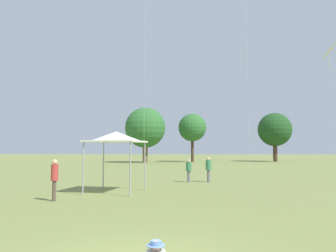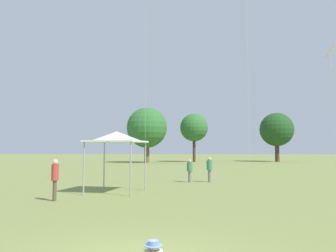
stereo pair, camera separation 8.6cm
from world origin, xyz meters
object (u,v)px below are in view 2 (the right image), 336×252
(person_standing_1, at_px, (190,169))
(distant_tree_2, at_px, (194,128))
(distant_tree_0, at_px, (277,130))
(distant_tree_1, at_px, (147,128))
(person_standing_3, at_px, (209,167))
(person_standing_2, at_px, (55,175))
(canopy_tent, at_px, (117,137))
(kite_2, at_px, (330,54))

(person_standing_1, relative_size, distant_tree_2, 0.18)
(person_standing_1, bearing_deg, distant_tree_2, 10.04)
(distant_tree_0, height_order, distant_tree_1, distant_tree_1)
(person_standing_3, bearing_deg, distant_tree_2, 160.10)
(distant_tree_0, bearing_deg, person_standing_3, -109.72)
(person_standing_2, distance_m, distant_tree_2, 46.00)
(person_standing_2, xyz_separation_m, distant_tree_2, (5.79, 45.35, 5.06))
(person_standing_2, height_order, distant_tree_2, distant_tree_2)
(person_standing_1, bearing_deg, person_standing_2, 157.16)
(canopy_tent, bearing_deg, distant_tree_2, 84.81)
(person_standing_2, height_order, canopy_tent, canopy_tent)
(person_standing_2, xyz_separation_m, distant_tree_1, (-2.18, 41.25, 4.80))
(person_standing_1, bearing_deg, canopy_tent, 157.02)
(distant_tree_0, distance_m, distant_tree_2, 15.28)
(person_standing_2, bearing_deg, canopy_tent, 164.92)
(person_standing_1, relative_size, kite_2, 0.15)
(person_standing_2, relative_size, kite_2, 0.17)
(kite_2, xyz_separation_m, distant_tree_1, (-18.67, 29.21, -3.67))
(person_standing_1, height_order, canopy_tent, canopy_tent)
(person_standing_1, relative_size, person_standing_2, 0.86)
(person_standing_3, xyz_separation_m, canopy_tent, (-5.03, -5.75, 1.85))
(canopy_tent, distance_m, kite_2, 18.39)
(person_standing_2, bearing_deg, person_standing_1, 164.66)
(person_standing_1, bearing_deg, kite_2, -62.32)
(person_standing_3, bearing_deg, person_standing_1, -106.45)
(person_standing_2, xyz_separation_m, distant_tree_0, (20.90, 47.60, 4.75))
(person_standing_1, bearing_deg, person_standing_3, -74.41)
(distant_tree_1, bearing_deg, distant_tree_2, 27.20)
(kite_2, bearing_deg, person_standing_2, -3.35)
(kite_2, relative_size, distant_tree_1, 1.10)
(person_standing_2, xyz_separation_m, canopy_tent, (1.94, 3.01, 1.75))
(kite_2, relative_size, distant_tree_2, 1.18)
(distant_tree_1, bearing_deg, kite_2, -57.42)
(kite_2, bearing_deg, distant_tree_1, -96.91)
(person_standing_3, xyz_separation_m, distant_tree_1, (-9.16, 32.49, 4.90))
(distant_tree_1, distance_m, distant_tree_2, 8.97)
(canopy_tent, distance_m, distant_tree_2, 42.64)
(distant_tree_1, relative_size, distant_tree_2, 1.08)
(person_standing_1, xyz_separation_m, person_standing_3, (1.34, 0.12, 0.09))
(person_standing_3, relative_size, distant_tree_0, 0.19)
(kite_2, distance_m, distant_tree_0, 36.03)
(person_standing_1, height_order, kite_2, kite_2)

